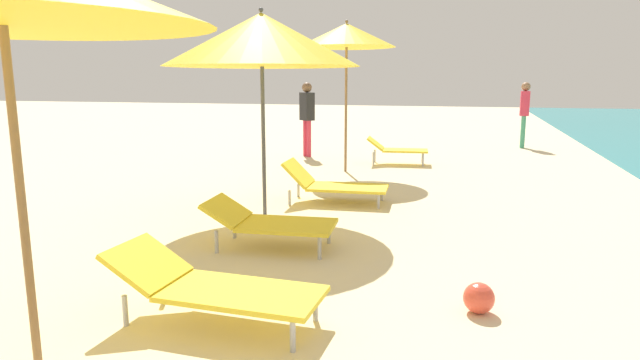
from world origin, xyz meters
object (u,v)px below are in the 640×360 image
(umbrella_third, at_px, (262,40))
(lounger_farthest_shoreside, at_px, (396,149))
(umbrella_farthest, at_px, (347,36))
(lounger_second_shoreside, at_px, (213,285))
(lounger_third_inland, at_px, (269,221))
(person_walking_far, at_px, (524,108))
(lounger_third_shoreside, at_px, (333,183))
(beach_ball, at_px, (479,298))
(person_walking_near, at_px, (307,112))

(umbrella_third, relative_size, lounger_farthest_shoreside, 1.98)
(umbrella_farthest, bearing_deg, lounger_second_shoreside, -84.59)
(lounger_third_inland, bearing_deg, person_walking_far, 66.31)
(lounger_third_inland, bearing_deg, umbrella_third, 108.45)
(lounger_farthest_shoreside, bearing_deg, umbrella_third, -108.33)
(lounger_third_shoreside, height_order, person_walking_far, person_walking_far)
(umbrella_third, xyz_separation_m, beach_ball, (2.73, -2.37, -2.15))
(beach_ball, bearing_deg, person_walking_far, 84.25)
(person_walking_near, bearing_deg, lounger_third_shoreside, -113.94)
(lounger_second_shoreside, distance_m, lounger_third_shoreside, 4.12)
(lounger_second_shoreside, bearing_deg, person_walking_far, 76.85)
(person_walking_near, xyz_separation_m, person_walking_far, (5.03, 3.22, 0.00))
(person_walking_far, bearing_deg, lounger_farthest_shoreside, 54.63)
(lounger_second_shoreside, relative_size, lounger_third_shoreside, 1.03)
(person_walking_far, bearing_deg, person_walking_near, 33.85)
(umbrella_third, bearing_deg, lounger_third_shoreside, 57.15)
(lounger_farthest_shoreside, height_order, person_walking_far, person_walking_far)
(lounger_third_shoreside, relative_size, beach_ball, 6.46)
(umbrella_farthest, height_order, person_walking_near, umbrella_farthest)
(umbrella_third, relative_size, lounger_third_inland, 1.87)
(lounger_second_shoreside, bearing_deg, person_walking_near, 104.21)
(umbrella_farthest, bearing_deg, person_walking_far, 54.00)
(lounger_farthest_shoreside, bearing_deg, lounger_second_shoreside, -97.98)
(lounger_third_inland, xyz_separation_m, person_walking_far, (3.28, 10.07, 0.77))
(umbrella_third, height_order, lounger_third_inland, umbrella_third)
(umbrella_farthest, distance_m, beach_ball, 7.08)
(umbrella_third, relative_size, lounger_third_shoreside, 1.72)
(lounger_third_shoreside, distance_m, lounger_farthest_shoreside, 3.96)
(umbrella_third, xyz_separation_m, person_walking_near, (-1.17, 5.57, -1.21))
(person_walking_far, distance_m, beach_ball, 11.25)
(lounger_third_shoreside, relative_size, lounger_farthest_shoreside, 1.16)
(lounger_second_shoreside, relative_size, umbrella_farthest, 0.55)
(lounger_third_shoreside, height_order, person_walking_near, person_walking_near)
(person_walking_near, bearing_deg, umbrella_farthest, -98.95)
(lounger_farthest_shoreside, relative_size, person_walking_far, 0.77)
(lounger_third_shoreside, xyz_separation_m, person_walking_far, (3.19, 7.76, 0.78))
(lounger_third_shoreside, xyz_separation_m, person_walking_near, (-1.84, 4.54, 0.78))
(lounger_second_shoreside, xyz_separation_m, beach_ball, (1.89, 0.72, -0.17))
(lounger_third_inland, height_order, beach_ball, lounger_third_inland)
(lounger_second_shoreside, relative_size, beach_ball, 6.66)
(lounger_third_shoreside, bearing_deg, umbrella_farthest, 94.99)
(lounger_third_shoreside, height_order, lounger_farthest_shoreside, lounger_third_shoreside)
(umbrella_third, height_order, person_walking_far, umbrella_third)
(umbrella_third, bearing_deg, lounger_third_inland, -65.88)
(beach_ball, bearing_deg, lounger_third_inland, 153.41)
(lounger_farthest_shoreside, bearing_deg, person_walking_near, 158.20)
(lounger_third_inland, relative_size, person_walking_far, 0.82)
(lounger_third_inland, xyz_separation_m, person_walking_near, (-1.75, 6.86, 0.77))
(lounger_second_shoreside, bearing_deg, umbrella_farthest, 96.49)
(lounger_second_shoreside, distance_m, umbrella_third, 3.76)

